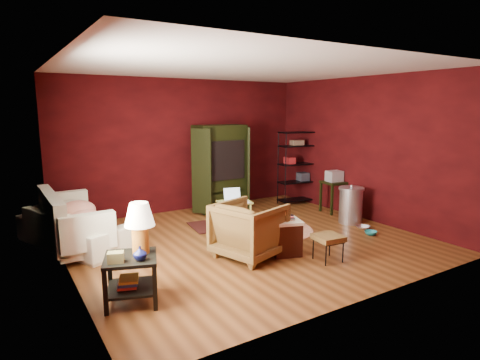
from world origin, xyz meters
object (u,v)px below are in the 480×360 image
at_px(laptop_desk, 234,204).
at_px(armchair, 249,227).
at_px(tv_armoire, 220,166).
at_px(sofa, 74,221).
at_px(wire_shelving, 297,164).
at_px(hamper, 285,236).
at_px(side_table, 135,243).

bearing_deg(laptop_desk, armchair, -100.72).
distance_m(armchair, tv_armoire, 2.93).
distance_m(sofa, wire_shelving, 4.95).
relative_size(armchair, laptop_desk, 1.25).
bearing_deg(hamper, sofa, 142.15).
bearing_deg(tv_armoire, laptop_desk, -110.18).
bearing_deg(side_table, wire_shelving, 30.78).
bearing_deg(side_table, laptop_desk, 37.36).
height_order(hamper, laptop_desk, laptop_desk).
height_order(armchair, hamper, armchair).
distance_m(armchair, hamper, 0.59).
bearing_deg(tv_armoire, wire_shelving, -14.67).
xyz_separation_m(side_table, laptop_desk, (2.40, 1.83, -0.23)).
bearing_deg(laptop_desk, hamper, -79.66).
xyz_separation_m(armchair, wire_shelving, (2.79, 2.29, 0.46)).
bearing_deg(armchair, wire_shelving, -68.67).
xyz_separation_m(laptop_desk, tv_armoire, (0.45, 1.34, 0.51)).
height_order(hamper, tv_armoire, tv_armoire).
height_order(side_table, hamper, side_table).
relative_size(armchair, side_table, 0.80).
height_order(laptop_desk, tv_armoire, tv_armoire).
distance_m(hamper, wire_shelving, 3.42).
distance_m(laptop_desk, wire_shelving, 2.45).
relative_size(armchair, wire_shelving, 0.55).
bearing_deg(tv_armoire, sofa, -166.55).
bearing_deg(side_table, hamper, 6.65).
distance_m(armchair, laptop_desk, 1.48).
distance_m(armchair, side_table, 1.91).
height_order(armchair, laptop_desk, armchair).
distance_m(side_table, laptop_desk, 3.03).
height_order(sofa, wire_shelving, wire_shelving).
distance_m(side_table, wire_shelving, 5.39).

